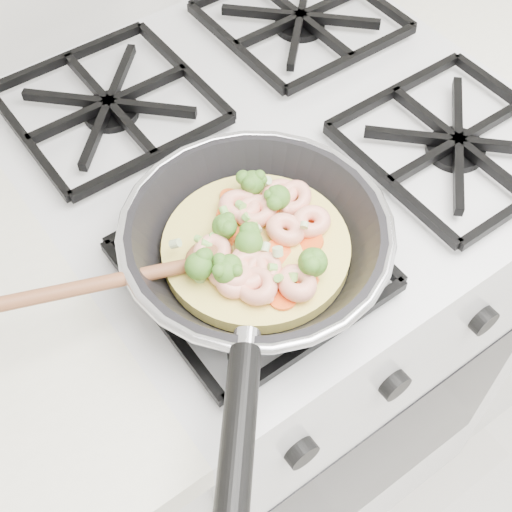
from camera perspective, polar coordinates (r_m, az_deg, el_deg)
stove at (r=1.22m, az=1.34°, el=-5.13°), size 0.60×0.60×0.92m
skillet at (r=0.69m, az=-0.19°, el=0.71°), size 0.47×0.39×0.10m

